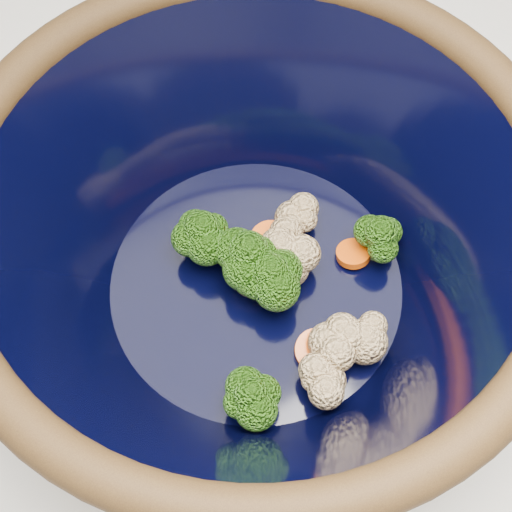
% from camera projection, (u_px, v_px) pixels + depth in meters
% --- Properties ---
extents(ground, '(3.00, 3.00, 0.00)m').
position_uv_depth(ground, '(242.00, 489.00, 1.36)').
color(ground, '#9E7A54').
rests_on(ground, ground).
extents(counter, '(1.20, 1.20, 0.90)m').
position_uv_depth(counter, '(236.00, 425.00, 0.97)').
color(counter, silver).
rests_on(counter, ground).
extents(mixing_bowl, '(0.39, 0.39, 0.17)m').
position_uv_depth(mixing_bowl, '(256.00, 244.00, 0.47)').
color(mixing_bowl, black).
rests_on(mixing_bowl, counter).
extents(vegetable_pile, '(0.18, 0.17, 0.06)m').
position_uv_depth(vegetable_pile, '(276.00, 276.00, 0.50)').
color(vegetable_pile, '#608442').
rests_on(vegetable_pile, mixing_bowl).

